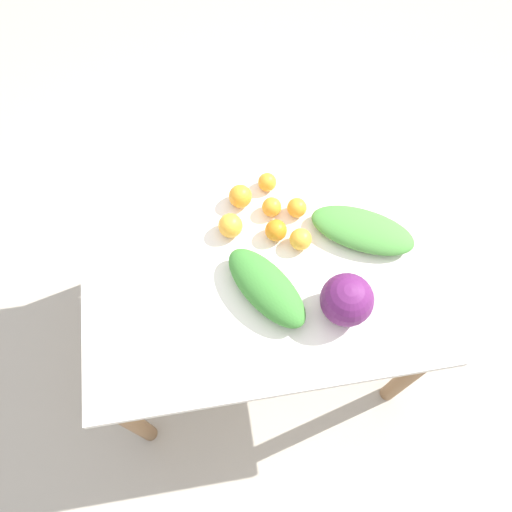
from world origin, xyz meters
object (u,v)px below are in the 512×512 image
at_px(cabbage_purple, 347,300).
at_px(greens_bunch_chard, 362,230).
at_px(orange_1, 230,226).
at_px(greens_bunch_scallion, 266,287).
at_px(orange_3, 272,207).
at_px(orange_6, 301,239).
at_px(orange_0, 276,230).
at_px(orange_2, 267,182).
at_px(orange_5, 240,196).
at_px(orange_4, 297,208).

distance_m(cabbage_purple, greens_bunch_chard, 0.28).
relative_size(greens_bunch_chard, orange_1, 4.26).
bearing_deg(greens_bunch_scallion, orange_3, 76.65).
bearing_deg(orange_6, orange_1, 158.73).
bearing_deg(orange_6, greens_bunch_chard, 0.60).
relative_size(cabbage_purple, orange_0, 2.22).
relative_size(orange_1, orange_2, 1.26).
relative_size(orange_5, orange_6, 1.09).
height_order(orange_0, orange_4, orange_0).
xyz_separation_m(orange_2, orange_3, (-0.00, -0.10, 0.00)).
bearing_deg(orange_4, orange_2, 124.19).
relative_size(orange_3, orange_6, 0.91).
relative_size(orange_0, orange_6, 1.00).
bearing_deg(orange_6, orange_0, 148.18).
bearing_deg(orange_3, orange_5, 150.81).
relative_size(greens_bunch_scallion, orange_5, 4.10).
height_order(greens_bunch_scallion, orange_1, greens_bunch_scallion).
distance_m(orange_3, orange_4, 0.09).
bearing_deg(greens_bunch_chard, orange_1, 168.99).
bearing_deg(orange_0, orange_4, 41.77).
xyz_separation_m(orange_1, orange_6, (0.22, -0.09, -0.00)).
xyz_separation_m(orange_0, orange_3, (0.00, 0.09, -0.00)).
relative_size(cabbage_purple, orange_6, 2.21).
distance_m(greens_bunch_chard, orange_1, 0.44).
xyz_separation_m(greens_bunch_scallion, orange_2, (0.07, 0.40, -0.02)).
distance_m(orange_2, orange_5, 0.11).
relative_size(orange_1, orange_6, 1.11).
bearing_deg(orange_6, cabbage_purple, -70.47).
bearing_deg(orange_1, orange_5, 65.75).
xyz_separation_m(greens_bunch_scallion, orange_1, (-0.08, 0.24, -0.01)).
bearing_deg(cabbage_purple, orange_1, 132.79).
bearing_deg(orange_2, orange_5, -154.84).
height_order(orange_0, orange_2, orange_0).
bearing_deg(orange_6, orange_5, 131.24).
bearing_deg(orange_5, orange_1, -114.25).
relative_size(orange_1, orange_4, 1.21).
height_order(cabbage_purple, greens_bunch_scallion, cabbage_purple).
relative_size(greens_bunch_scallion, orange_3, 4.91).
distance_m(cabbage_purple, orange_5, 0.52).
bearing_deg(orange_5, greens_bunch_scallion, -85.11).
distance_m(greens_bunch_chard, orange_3, 0.31).
height_order(greens_bunch_chard, orange_1, orange_1).
height_order(greens_bunch_chard, orange_5, orange_5).
height_order(cabbage_purple, orange_2, cabbage_purple).
bearing_deg(cabbage_purple, orange_0, 118.88).
height_order(greens_bunch_chard, orange_0, orange_0).
height_order(orange_4, orange_5, orange_5).
relative_size(orange_2, orange_5, 0.81).
height_order(cabbage_purple, orange_3, cabbage_purple).
bearing_deg(orange_5, orange_0, -56.94).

